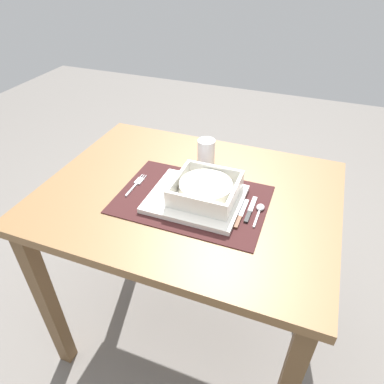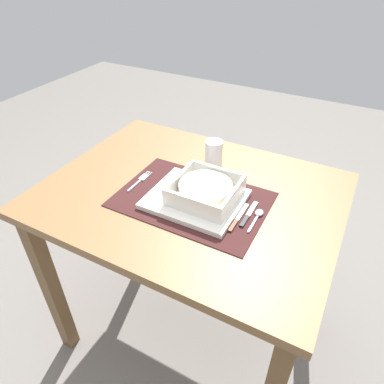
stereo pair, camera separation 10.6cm
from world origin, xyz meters
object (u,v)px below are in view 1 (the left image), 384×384
porridge_bowl (206,189)px  fork (137,183)px  spoon (260,209)px  bread_knife (241,215)px  butter_knife (250,211)px  drinking_glass (206,153)px  dining_table (189,218)px

porridge_bowl → fork: (-0.24, 0.00, -0.04)m
spoon → bread_knife: spoon is taller
spoon → fork: bearing=-178.1°
spoon → butter_knife: bearing=-152.8°
butter_knife → drinking_glass: (-0.21, 0.22, 0.03)m
spoon → drinking_glass: drinking_glass is taller
dining_table → fork: size_ratio=7.34×
dining_table → porridge_bowl: (0.07, -0.03, 0.16)m
porridge_bowl → spoon: 0.17m
drinking_glass → spoon: bearing=-40.5°
fork → drinking_glass: (0.17, 0.21, 0.04)m
dining_table → butter_knife: (0.21, -0.03, 0.12)m
fork → spoon: size_ratio=1.20×
butter_knife → bread_knife: (-0.02, -0.03, 0.00)m
butter_knife → porridge_bowl: bearing=-179.0°
porridge_bowl → butter_knife: bearing=-2.2°
porridge_bowl → butter_knife: (0.14, -0.01, -0.04)m
dining_table → butter_knife: bearing=-8.8°
bread_knife → drinking_glass: drinking_glass is taller
bread_knife → drinking_glass: size_ratio=1.52×
porridge_bowl → drinking_glass: size_ratio=2.11×
drinking_glass → dining_table: bearing=-88.3°
dining_table → porridge_bowl: size_ratio=4.93×
butter_knife → drinking_glass: size_ratio=1.43×
butter_knife → drinking_glass: bearing=137.7°
fork → bread_knife: size_ratio=0.93×
porridge_bowl → bread_knife: (0.12, -0.04, -0.04)m
fork → drinking_glass: bearing=47.7°
fork → butter_knife: butter_knife is taller
fork → butter_knife: 0.38m
dining_table → bread_knife: bearing=-18.4°
fork → bread_knife: bread_knife is taller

